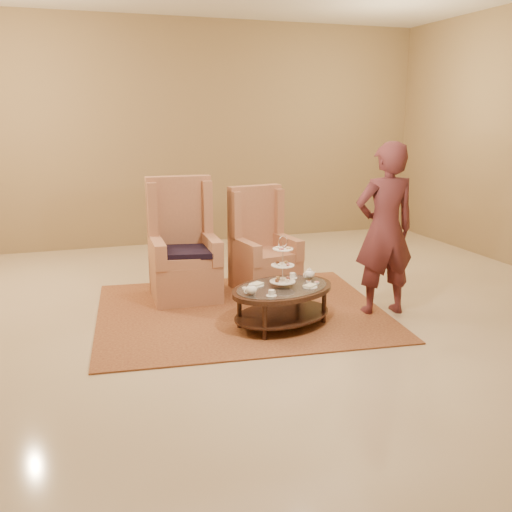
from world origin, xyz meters
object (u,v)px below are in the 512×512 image
object	(u,v)px
person	(385,230)
armchair_left	(183,257)
tea_table	(282,294)
armchair_right	(262,256)

from	to	relation	value
person	armchair_left	bearing A→B (deg)	-29.57
armchair_left	tea_table	bearing A→B (deg)	-57.82
armchair_left	armchair_right	distance (m)	0.95
armchair_right	person	bearing A→B (deg)	-61.33
armchair_right	tea_table	bearing A→B (deg)	-108.68
tea_table	armchair_right	world-z (taller)	armchair_right
armchair_left	armchair_right	xyz separation A→B (m)	(0.95, -0.01, -0.05)
tea_table	person	xyz separation A→B (m)	(1.14, 0.05, 0.56)
armchair_right	person	size ratio (longest dim) A/B	0.69
armchair_left	armchair_right	size ratio (longest dim) A/B	1.11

